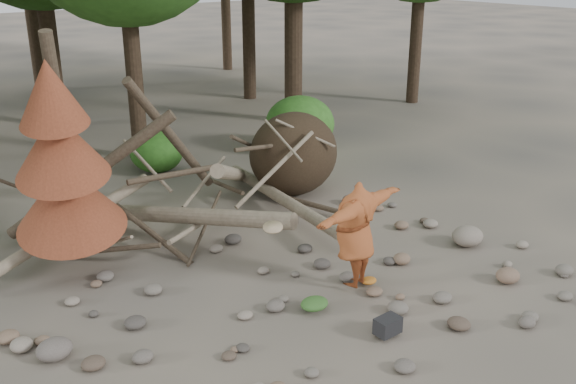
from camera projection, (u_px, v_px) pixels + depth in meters
ground at (333, 297)px, 10.79m from camera, size 120.00×120.00×0.00m
deadfall_pile at (276, 161)px, 14.74m from camera, size 8.55×5.24×3.30m
dead_conifer at (63, 165)px, 10.72m from camera, size 2.06×2.16×4.35m
bush_mid at (157, 151)px, 16.79m from camera, size 1.40×1.40×1.12m
bush_right at (300, 123)px, 18.56m from camera, size 2.00×2.00×1.60m
frisbee_thrower at (356, 234)px, 10.73m from camera, size 3.23×1.08×1.88m
backpack at (387, 329)px, 9.64m from camera, size 0.39×0.26×0.26m
cloth_green at (314, 306)px, 10.34m from camera, size 0.48×0.40×0.18m
cloth_orange at (369, 283)px, 11.14m from camera, size 0.29×0.24×0.11m
boulder_front_right at (508, 276)px, 11.23m from camera, size 0.44×0.39×0.26m
boulder_mid_right at (468, 236)px, 12.64m from camera, size 0.65×0.58×0.39m
boulder_mid_left at (54, 349)px, 9.11m from camera, size 0.51×0.46×0.31m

